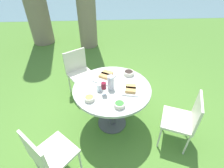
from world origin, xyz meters
TOP-DOWN VIEW (x-y plane):
  - ground_plane at (0.00, 0.00)m, footprint 40.00×40.00m
  - river_strip at (0.00, 7.70)m, footprint 40.00×4.45m
  - dining_table at (0.00, 0.00)m, footprint 1.13×1.13m
  - chair_near_left at (-0.78, -0.84)m, footprint 0.61×0.61m
  - chair_near_right at (0.97, -0.41)m, footprint 0.56×0.57m
  - chair_far_back at (-0.58, 0.88)m, footprint 0.60×0.59m
  - water_pitcher at (-0.02, -0.02)m, footprint 0.10×0.09m
  - wine_glass at (-0.12, -0.14)m, footprint 0.07×0.07m
  - platter_bread_main at (-0.09, 0.25)m, footprint 0.39×0.42m
  - platter_charcuterie at (0.26, -0.08)m, footprint 0.27×0.34m
  - bowl_fries at (-0.31, -0.25)m, footprint 0.13×0.13m
  - bowl_salad at (0.07, -0.39)m, footprint 0.14×0.14m
  - bowl_olives at (0.28, 0.31)m, footprint 0.16×0.16m
  - cup_water_near at (-0.17, -0.05)m, footprint 0.08×0.08m

SIDE VIEW (x-z plane):
  - ground_plane at x=0.00m, z-range 0.00..0.00m
  - river_strip at x=0.00m, z-range 0.00..0.01m
  - chair_near_left at x=-0.78m, z-range 0.08..0.97m
  - chair_near_right at x=0.97m, z-range 0.08..0.97m
  - chair_far_back at x=-0.58m, z-range 0.08..0.97m
  - dining_table at x=0.00m, z-range 0.26..1.04m
  - platter_bread_main at x=-0.09m, z-range 0.77..0.83m
  - platter_charcuterie at x=0.26m, z-range 0.77..0.83m
  - bowl_fries at x=-0.31m, z-range 0.78..0.84m
  - bowl_salad at x=0.07m, z-range 0.78..0.84m
  - bowl_olives at x=0.28m, z-range 0.78..0.84m
  - cup_water_near at x=-0.17m, z-range 0.78..0.89m
  - water_pitcher at x=-0.02m, z-range 0.78..0.99m
  - wine_glass at x=-0.12m, z-range 0.82..1.01m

